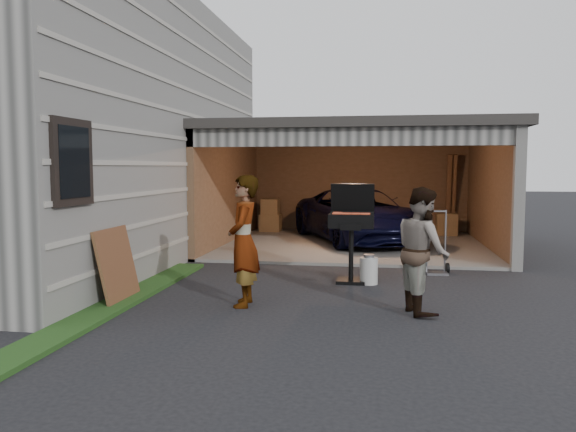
% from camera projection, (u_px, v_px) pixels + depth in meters
% --- Properties ---
extents(ground, '(80.00, 80.00, 0.00)m').
position_uv_depth(ground, '(277.00, 310.00, 7.63)').
color(ground, black).
rests_on(ground, ground).
extents(house, '(7.00, 11.00, 5.50)m').
position_uv_depth(house, '(41.00, 130.00, 12.29)').
color(house, '#474744').
rests_on(house, ground).
extents(groundcover_strip, '(0.50, 8.00, 0.06)m').
position_uv_depth(groundcover_strip, '(85.00, 320.00, 7.01)').
color(groundcover_strip, '#193814').
rests_on(groundcover_strip, ground).
extents(garage, '(6.80, 6.30, 2.90)m').
position_uv_depth(garage, '(356.00, 170.00, 14.02)').
color(garage, '#605E59').
rests_on(garage, ground).
extents(minivan, '(3.95, 5.26, 1.33)m').
position_uv_depth(minivan, '(358.00, 217.00, 14.22)').
color(minivan, black).
rests_on(minivan, ground).
extents(woman, '(0.52, 0.72, 1.83)m').
position_uv_depth(woman, '(244.00, 241.00, 7.80)').
color(woman, silver).
rests_on(woman, ground).
extents(man, '(0.85, 0.97, 1.68)m').
position_uv_depth(man, '(422.00, 250.00, 7.44)').
color(man, '#4C2F1E').
rests_on(man, ground).
extents(bbq_grill, '(0.74, 0.65, 1.66)m').
position_uv_depth(bbq_grill, '(351.00, 224.00, 9.41)').
color(bbq_grill, black).
rests_on(bbq_grill, ground).
extents(propane_tank, '(0.37, 0.37, 0.45)m').
position_uv_depth(propane_tank, '(369.00, 271.00, 9.31)').
color(propane_tank, beige).
rests_on(propane_tank, ground).
extents(plywood_panel, '(0.27, 0.97, 1.07)m').
position_uv_depth(plywood_panel, '(117.00, 265.00, 8.03)').
color(plywood_panel, brown).
rests_on(plywood_panel, ground).
extents(hand_truck, '(0.49, 0.38, 1.17)m').
position_uv_depth(hand_truck, '(436.00, 262.00, 10.19)').
color(hand_truck, gray).
rests_on(hand_truck, ground).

